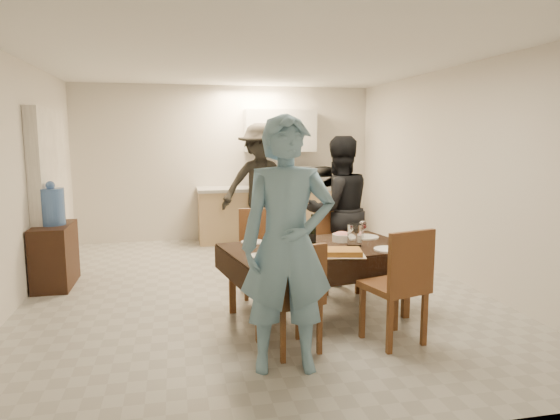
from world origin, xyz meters
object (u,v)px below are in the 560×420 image
at_px(wine_bottle, 312,230).
at_px(water_pitcher, 355,235).
at_px(person_near, 287,245).
at_px(console, 55,255).
at_px(person_kitchen, 261,186).
at_px(microwave, 312,177).
at_px(water_jug, 52,207).
at_px(savoury_tart, 341,252).
at_px(dining_table, 318,250).
at_px(person_far, 338,210).

distance_m(wine_bottle, water_pitcher, 0.42).
relative_size(wine_bottle, person_near, 0.16).
distance_m(console, person_near, 3.49).
distance_m(water_pitcher, person_kitchen, 3.27).
distance_m(water_pitcher, microwave, 3.75).
xyz_separation_m(microwave, person_near, (-1.49, -4.69, -0.12)).
height_order(water_jug, microwave, microwave).
xyz_separation_m(water_jug, wine_bottle, (2.71, -1.53, -0.10)).
distance_m(savoury_tart, microwave, 4.12).
bearing_deg(wine_bottle, console, 150.55).
height_order(console, savoury_tart, savoury_tart).
bearing_deg(person_kitchen, console, -149.63).
xyz_separation_m(dining_table, microwave, (0.94, 3.64, 0.41)).
relative_size(water_jug, person_kitchen, 0.22).
distance_m(dining_table, person_near, 1.22).
bearing_deg(person_far, water_pitcher, 71.44).
height_order(dining_table, person_far, person_far).
xyz_separation_m(wine_bottle, person_far, (0.60, 1.00, 0.03)).
bearing_deg(dining_table, person_near, -128.41).
bearing_deg(microwave, person_near, 72.40).
relative_size(console, person_near, 0.41).
xyz_separation_m(person_near, person_kitchen, (0.54, 4.24, 0.02)).
xyz_separation_m(wine_bottle, person_near, (-0.50, -1.10, 0.11)).
bearing_deg(person_near, dining_table, 69.21).
height_order(water_jug, person_near, person_near).
bearing_deg(wine_bottle, water_jug, 150.55).
distance_m(dining_table, savoury_tart, 0.40).
relative_size(savoury_tart, person_near, 0.22).
xyz_separation_m(console, water_jug, (0.00, 0.00, 0.58)).
bearing_deg(water_jug, wine_bottle, -29.45).
bearing_deg(person_far, person_kitchen, -83.62).
xyz_separation_m(console, person_kitchen, (2.75, 1.61, 0.61)).
bearing_deg(console, dining_table, -29.79).
bearing_deg(console, person_kitchen, 30.37).
xyz_separation_m(savoury_tart, microwave, (0.84, 4.02, 0.35)).
xyz_separation_m(console, water_pitcher, (3.11, -1.63, 0.44)).
distance_m(wine_bottle, microwave, 3.73).
xyz_separation_m(water_jug, water_pitcher, (3.11, -1.63, -0.15)).
relative_size(person_near, person_far, 1.09).
bearing_deg(savoury_tart, console, 145.58).
distance_m(console, water_pitcher, 3.54).
height_order(savoury_tart, person_far, person_far).
relative_size(savoury_tart, person_far, 0.24).
xyz_separation_m(water_pitcher, microwave, (0.59, 3.69, 0.27)).
bearing_deg(wine_bottle, savoury_tart, -70.77).
height_order(wine_bottle, person_far, person_far).
relative_size(water_pitcher, microwave, 0.36).
xyz_separation_m(dining_table, person_far, (0.55, 1.05, 0.22)).
bearing_deg(person_near, savoury_tart, 52.72).
xyz_separation_m(console, microwave, (3.70, 2.06, 0.71)).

